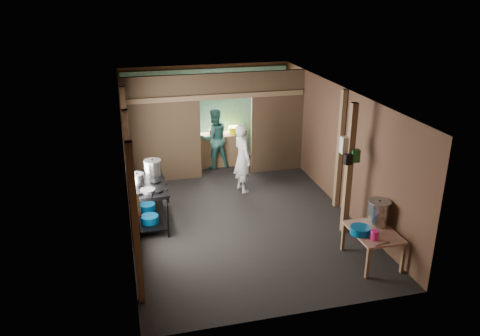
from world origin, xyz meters
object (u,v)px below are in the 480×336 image
object	(u,v)px
gas_range	(148,203)
cook	(243,158)
stock_pot	(378,213)
yellow_tub	(234,130)
stove_pot_large	(153,168)
prep_table	(372,246)
pink_bucket	(375,235)

from	to	relation	value
gas_range	cook	distance (m)	2.57
stock_pot	yellow_tub	size ratio (longest dim) A/B	1.48
stove_pot_large	cook	size ratio (longest dim) A/B	0.22
stove_pot_large	prep_table	bearing A→B (deg)	-38.13
yellow_tub	pink_bucket	bearing A→B (deg)	-79.35
gas_range	prep_table	xyz separation A→B (m)	(3.71, -2.41, -0.15)
yellow_tub	gas_range	bearing A→B (deg)	-130.22
gas_range	pink_bucket	size ratio (longest dim) A/B	9.21
stove_pot_large	cook	distance (m)	2.25
pink_bucket	yellow_tub	distance (m)	5.75
gas_range	yellow_tub	xyz separation A→B (m)	(2.52, 2.97, 0.49)
prep_table	cook	xyz separation A→B (m)	(-1.44, 3.55, 0.51)
gas_range	cook	size ratio (longest dim) A/B	0.93
prep_table	gas_range	bearing A→B (deg)	147.00
pink_bucket	cook	distance (m)	4.03
prep_table	stove_pot_large	distance (m)	4.56
stove_pot_large	stock_pot	world-z (taller)	stove_pot_large
gas_range	pink_bucket	xyz separation A→B (m)	(3.58, -2.67, 0.23)
stock_pot	yellow_tub	bearing A→B (deg)	105.10
stock_pot	prep_table	bearing A→B (deg)	-129.81
prep_table	cook	distance (m)	3.86
prep_table	cook	world-z (taller)	cook
stove_pot_large	stock_pot	distance (m)	4.53
cook	gas_range	bearing A→B (deg)	103.41
stove_pot_large	stock_pot	bearing A→B (deg)	-34.28
yellow_tub	prep_table	bearing A→B (deg)	-77.49
stove_pot_large	pink_bucket	size ratio (longest dim) A/B	2.18
gas_range	cook	world-z (taller)	cook
stove_pot_large	pink_bucket	bearing A→B (deg)	-41.74
stove_pot_large	pink_bucket	distance (m)	4.58
gas_range	prep_table	bearing A→B (deg)	-33.00
prep_table	stock_pot	bearing A→B (deg)	50.19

